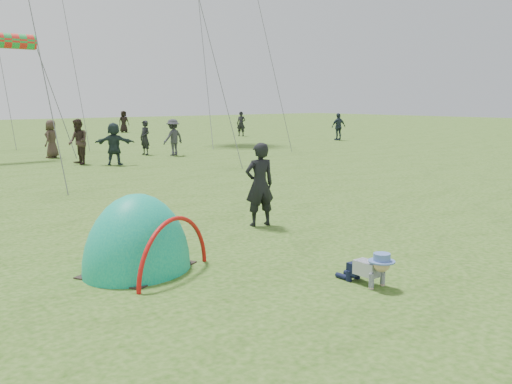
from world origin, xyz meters
TOP-DOWN VIEW (x-y plane):
  - ground at (0.00, 0.00)m, footprint 140.00×140.00m
  - crawling_toddler at (-0.23, -0.32)m, footprint 0.46×0.66m
  - popup_tent at (-2.40, 2.37)m, footprint 2.27×2.11m
  - standing_adult at (1.00, 3.57)m, footprint 0.71×0.56m
  - crowd_person_0 at (18.26, 26.29)m, footprint 0.68×0.75m
  - crowd_person_1 at (2.55, 16.60)m, footprint 0.72×0.90m
  - crowd_person_2 at (20.45, 19.19)m, footprint 1.06×0.61m
  - crowd_person_3 at (7.31, 17.29)m, footprint 1.17×0.81m
  - crowd_person_4 at (2.66, 19.82)m, footprint 0.95×0.94m
  - crowd_person_6 at (6.47, 18.40)m, footprint 0.47×0.63m
  - crowd_person_10 at (13.95, 35.51)m, footprint 0.85×0.59m
  - crowd_person_11 at (3.55, 15.50)m, footprint 1.53×1.31m

SIDE VIEW (x-z plane):
  - ground at x=0.00m, z-range 0.00..0.00m
  - popup_tent at x=-2.40m, z-range -1.17..1.17m
  - crawling_toddler at x=-0.23m, z-range 0.00..0.51m
  - crowd_person_6 at x=6.47m, z-range 0.00..1.59m
  - crowd_person_4 at x=2.66m, z-range 0.00..1.66m
  - crowd_person_11 at x=3.55m, z-range 0.00..1.66m
  - crowd_person_3 at x=7.31m, z-range 0.00..1.66m
  - crowd_person_10 at x=13.95m, z-range 0.00..1.66m
  - crowd_person_2 at x=20.45m, z-range 0.00..1.69m
  - standing_adult at x=1.00m, z-range 0.00..1.70m
  - crowd_person_0 at x=18.26m, z-range 0.00..1.71m
  - crowd_person_1 at x=2.55m, z-range 0.00..1.80m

